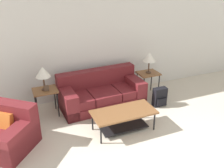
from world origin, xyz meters
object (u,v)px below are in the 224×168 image
(armchair, at_px, (3,133))
(side_table_left, at_px, (45,93))
(table_lamp_left, at_px, (43,72))
(couch, at_px, (101,93))
(table_lamp_right, at_px, (149,57))
(side_table_right, at_px, (148,75))
(backpack, at_px, (160,97))
(coffee_table, at_px, (123,116))

(armchair, distance_m, side_table_left, 1.27)
(side_table_left, bearing_deg, table_lamp_left, 116.57)
(couch, distance_m, table_lamp_right, 1.50)
(side_table_left, relative_size, table_lamp_left, 1.17)
(side_table_right, xyz_separation_m, backpack, (-0.02, -0.62, -0.33))
(couch, bearing_deg, armchair, -159.62)
(side_table_left, bearing_deg, couch, -1.16)
(side_table_right, bearing_deg, backpack, -92.03)
(couch, height_order, coffee_table, couch)
(couch, xyz_separation_m, side_table_right, (1.30, 0.03, 0.25))
(backpack, bearing_deg, table_lamp_left, 166.40)
(table_lamp_left, distance_m, table_lamp_right, 2.60)
(couch, xyz_separation_m, table_lamp_left, (-1.30, 0.03, 0.74))
(table_lamp_left, bearing_deg, coffee_table, -42.26)
(coffee_table, relative_size, side_table_right, 2.05)
(side_table_left, relative_size, backpack, 1.35)
(couch, relative_size, table_lamp_right, 3.78)
(table_lamp_left, bearing_deg, armchair, -137.17)
(side_table_right, distance_m, backpack, 0.70)
(side_table_left, bearing_deg, table_lamp_right, 0.00)
(side_table_left, relative_size, side_table_right, 1.00)
(backpack, bearing_deg, side_table_right, 87.97)
(couch, xyz_separation_m, table_lamp_right, (1.30, 0.03, 0.74))
(coffee_table, distance_m, table_lamp_right, 1.89)
(couch, height_order, side_table_right, couch)
(couch, relative_size, side_table_left, 3.24)
(armchair, height_order, coffee_table, armchair)
(backpack, bearing_deg, coffee_table, -154.75)
(armchair, xyz_separation_m, table_lamp_left, (0.91, 0.85, 0.74))
(armchair, relative_size, side_table_left, 2.21)
(table_lamp_left, bearing_deg, table_lamp_right, 0.00)
(coffee_table, relative_size, backpack, 2.78)
(side_table_right, bearing_deg, couch, -178.84)
(armchair, bearing_deg, coffee_table, -9.16)
(side_table_right, bearing_deg, table_lamp_right, 63.43)
(couch, height_order, table_lamp_left, table_lamp_left)
(couch, relative_size, backpack, 4.38)
(table_lamp_right, height_order, backpack, table_lamp_right)
(coffee_table, bearing_deg, table_lamp_right, 43.70)
(coffee_table, bearing_deg, side_table_left, 137.74)
(coffee_table, height_order, side_table_left, side_table_left)
(coffee_table, distance_m, backpack, 1.38)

